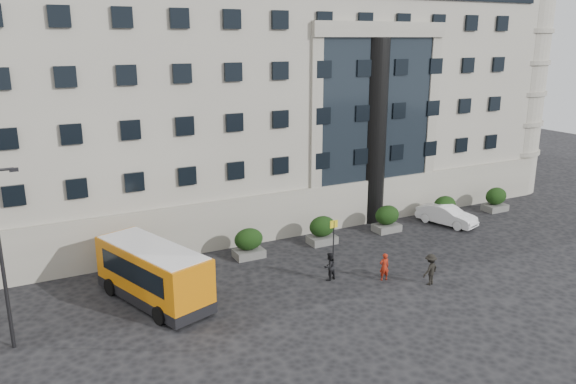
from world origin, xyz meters
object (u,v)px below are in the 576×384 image
Objects in this scene: hedge_e at (444,208)px; white_taxi at (447,215)px; hedge_a at (164,258)px; minibus at (153,271)px; pedestrian_c at (430,269)px; hedge_f at (496,199)px; pedestrian_b at (329,266)px; bus_stop_sign at (334,233)px; hedge_d at (387,218)px; pedestrian_a at (384,267)px; street_lamp at (2,253)px; hedge_b at (249,243)px; hedge_c at (322,230)px.

hedge_e is 0.43× the size of white_taxi.
minibus is at bearing -113.94° from hedge_a.
hedge_f is at bearing -165.94° from pedestrian_c.
hedge_a is at bearing -48.04° from pedestrian_b.
bus_stop_sign is 11.02m from white_taxi.
hedge_d is at bearing -8.09° from minibus.
pedestrian_a reaches higher than white_taxi.
street_lamp reaches higher than hedge_d.
hedge_a is 3.58m from minibus.
hedge_e is 29.34m from street_lamp.
hedge_b is 0.43× the size of white_taxi.
hedge_c is 1.00× the size of hedge_f.
hedge_f is at bearing 0.00° from hedge_e.
hedge_b is 0.25× the size of minibus.
hedge_c is 10.40m from hedge_e.
street_lamp is 18.85m from pedestrian_a.
pedestrian_c reaches higher than white_taxi.
pedestrian_b is at bearing -158.61° from hedge_e.
bus_stop_sign is at bearing -33.07° from hedge_b.
bus_stop_sign is (-0.90, -2.80, 0.80)m from hedge_c.
hedge_f is 16.76m from bus_stop_sign.
white_taxi is (4.69, -0.80, -0.22)m from hedge_d.
hedge_b is at bearing -65.33° from pedestrian_c.
hedge_d is 8.75m from pedestrian_c.
hedge_c is at bearing -93.20° from pedestrian_c.
minibus reaches higher than white_taxi.
hedge_f is 18.89m from pedestrian_b.
hedge_f is 0.23× the size of street_lamp.
hedge_c is 15.60m from hedge_f.
hedge_c is 19.27m from street_lamp.
hedge_b is at bearing 180.00° from hedge_c.
hedge_e is 1.16× the size of pedestrian_b.
pedestrian_a is at bearing -147.75° from hedge_e.
bus_stop_sign is (-6.10, -2.80, 0.80)m from hedge_d.
pedestrian_a is (-9.81, -5.71, 0.07)m from white_taxi.
hedge_e is 11.72m from pedestrian_c.
bus_stop_sign is at bearing -155.34° from hedge_d.
pedestrian_c is at bearing -33.33° from hedge_a.
hedge_d is (10.40, 0.00, 0.00)m from hedge_b.
pedestrian_a is at bearing -50.94° from hedge_b.
minibus reaches higher than hedge_d.
street_lamp reaches higher than minibus.
hedge_d is (5.20, 0.00, 0.00)m from hedge_c.
hedge_a is at bearing 180.00° from hedge_f.
pedestrian_b is (-12.48, -4.29, 0.09)m from white_taxi.
hedge_d is 6.76m from bus_stop_sign.
hedge_a reaches higher than pedestrian_a.
hedge_d is 0.73× the size of bus_stop_sign.
white_taxi is 10.81m from pedestrian_c.
hedge_b is 10.40m from hedge_d.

